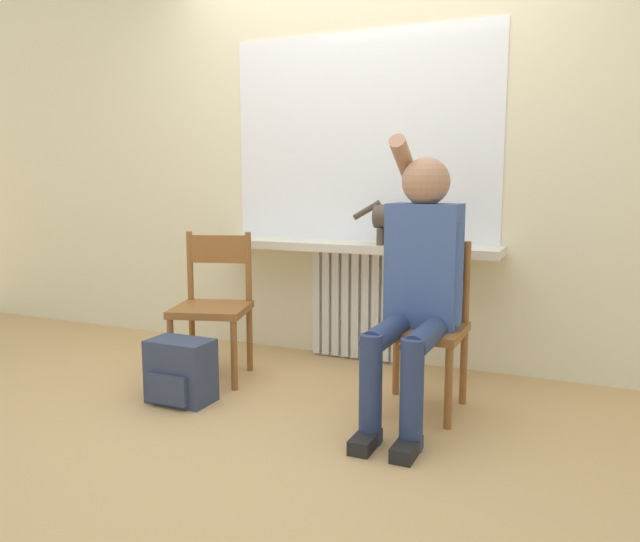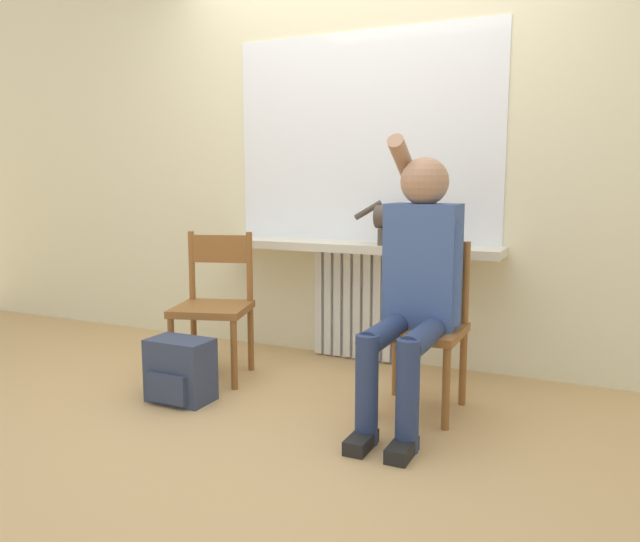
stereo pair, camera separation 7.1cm
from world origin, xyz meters
TOP-DOWN VIEW (x-y plane):
  - ground_plane at (0.00, 0.00)m, footprint 12.00×12.00m
  - wall_with_window at (0.00, 1.23)m, footprint 7.00×0.06m
  - radiator at (0.00, 1.15)m, footprint 0.60×0.08m
  - windowsill at (0.00, 1.05)m, footprint 1.78×0.30m
  - window_glass at (0.00, 1.20)m, footprint 1.71×0.01m
  - chair_left at (-0.62, 0.47)m, footprint 0.50×0.50m
  - chair_right at (0.61, 0.47)m, footprint 0.41×0.41m
  - person at (0.61, 0.35)m, footprint 0.36×1.04m
  - cat at (0.31, 0.99)m, footprint 0.47×0.14m
  - backpack at (-0.54, 0.04)m, footprint 0.32×0.23m

SIDE VIEW (x-z plane):
  - ground_plane at x=0.00m, z-range 0.00..0.00m
  - backpack at x=-0.54m, z-range 0.00..0.32m
  - radiator at x=0.00m, z-range 0.00..0.70m
  - chair_left at x=-0.62m, z-range 0.01..0.84m
  - chair_right at x=0.61m, z-range 0.01..0.84m
  - person at x=0.61m, z-range 0.01..1.35m
  - windowsill at x=0.00m, z-range 0.70..0.75m
  - cat at x=0.31m, z-range 0.78..1.04m
  - wall_with_window at x=0.00m, z-range 0.00..2.70m
  - window_glass at x=0.00m, z-range 0.75..2.01m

